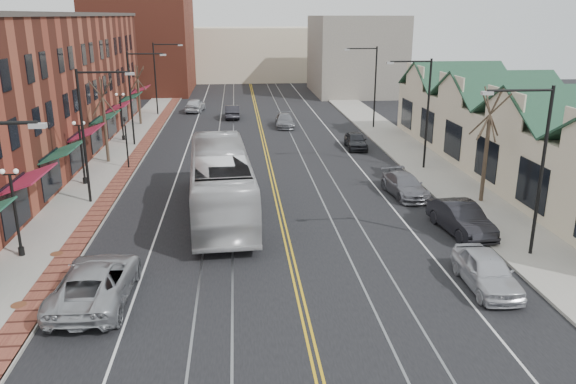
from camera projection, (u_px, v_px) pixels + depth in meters
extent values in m
plane|color=black|center=(309.00, 335.00, 20.34)|extent=(160.00, 160.00, 0.00)
cube|color=gray|center=(98.00, 184.00, 38.26)|extent=(4.00, 120.00, 0.15)
cube|color=gray|center=(439.00, 175.00, 40.35)|extent=(4.00, 120.00, 0.15)
cube|color=maroon|center=(17.00, 92.00, 42.66)|extent=(10.00, 50.00, 11.00)
cube|color=beige|center=(523.00, 143.00, 40.20)|extent=(8.00, 36.00, 4.60)
cube|color=maroon|center=(143.00, 44.00, 83.29)|extent=(14.00, 18.00, 14.00)
cube|color=beige|center=(249.00, 54.00, 99.68)|extent=(22.00, 14.00, 9.00)
cube|color=slate|center=(355.00, 55.00, 81.70)|extent=(12.00, 16.00, 11.00)
cube|color=#999999|center=(38.00, 126.00, 17.23)|extent=(0.50, 0.25, 0.15)
cylinder|color=black|center=(84.00, 138.00, 33.28)|extent=(0.16, 0.16, 8.00)
cylinder|color=black|center=(103.00, 72.00, 32.26)|extent=(3.00, 0.12, 0.12)
cube|color=#999999|center=(130.00, 74.00, 32.42)|extent=(0.50, 0.25, 0.15)
cylinder|color=black|center=(131.00, 99.00, 48.47)|extent=(0.16, 0.16, 8.00)
cylinder|color=black|center=(145.00, 54.00, 47.45)|extent=(3.00, 0.12, 0.12)
cube|color=#999999|center=(163.00, 55.00, 47.61)|extent=(0.50, 0.25, 0.15)
cylinder|color=black|center=(155.00, 79.00, 63.66)|extent=(0.16, 0.16, 8.00)
cylinder|color=black|center=(167.00, 44.00, 62.64)|extent=(3.00, 0.12, 0.12)
cube|color=#999999|center=(180.00, 45.00, 62.80)|extent=(0.50, 0.25, 0.15)
cylinder|color=black|center=(541.00, 173.00, 25.79)|extent=(0.16, 0.16, 8.00)
cylinder|color=black|center=(520.00, 90.00, 24.51)|extent=(3.00, 0.12, 0.12)
cube|color=#999999|center=(487.00, 93.00, 24.41)|extent=(0.50, 0.25, 0.15)
cylinder|color=black|center=(427.00, 114.00, 40.98)|extent=(0.16, 0.16, 8.00)
cylinder|color=black|center=(411.00, 61.00, 39.70)|extent=(3.00, 0.12, 0.12)
cube|color=#999999|center=(390.00, 63.00, 39.60)|extent=(0.50, 0.25, 0.15)
cylinder|color=black|center=(375.00, 88.00, 56.17)|extent=(0.16, 0.16, 8.00)
cylinder|color=black|center=(362.00, 49.00, 54.89)|extent=(3.00, 0.12, 0.12)
cube|color=#999999|center=(347.00, 50.00, 54.79)|extent=(0.50, 0.25, 0.15)
cylinder|color=black|center=(22.00, 251.00, 26.71)|extent=(0.28, 0.28, 0.40)
cylinder|color=black|center=(16.00, 216.00, 26.17)|extent=(0.14, 0.14, 4.00)
cube|color=black|center=(10.00, 175.00, 25.57)|extent=(0.60, 0.06, 0.06)
sphere|color=white|center=(2.00, 172.00, 25.50)|extent=(0.24, 0.24, 0.24)
sphere|color=white|center=(16.00, 171.00, 25.55)|extent=(0.24, 0.24, 0.24)
cylinder|color=black|center=(85.00, 181.00, 38.11)|extent=(0.28, 0.28, 0.40)
cylinder|color=black|center=(82.00, 155.00, 37.56)|extent=(0.14, 0.14, 4.00)
cube|color=black|center=(79.00, 125.00, 36.96)|extent=(0.60, 0.06, 0.06)
sphere|color=white|center=(74.00, 123.00, 36.89)|extent=(0.24, 0.24, 0.24)
sphere|color=white|center=(83.00, 123.00, 36.94)|extent=(0.24, 0.24, 0.24)
cylinder|color=black|center=(124.00, 138.00, 51.40)|extent=(0.28, 0.28, 0.40)
cylinder|color=black|center=(122.00, 118.00, 50.86)|extent=(0.14, 0.14, 4.00)
cube|color=black|center=(120.00, 96.00, 50.25)|extent=(0.60, 0.06, 0.06)
sphere|color=white|center=(116.00, 94.00, 50.18)|extent=(0.24, 0.24, 0.24)
sphere|color=white|center=(123.00, 94.00, 50.23)|extent=(0.24, 0.24, 0.24)
cylinder|color=#382B21|center=(106.00, 131.00, 43.15)|extent=(0.24, 0.24, 4.90)
cylinder|color=#382B21|center=(102.00, 97.00, 42.38)|extent=(0.58, 1.37, 2.90)
cylinder|color=#382B21|center=(102.00, 97.00, 42.38)|extent=(1.60, 0.66, 2.78)
cylinder|color=#382B21|center=(102.00, 97.00, 42.38)|extent=(0.53, 1.23, 2.96)
cylinder|color=#382B21|center=(102.00, 97.00, 42.38)|extent=(1.69, 1.03, 2.64)
cylinder|color=#382B21|center=(102.00, 97.00, 42.38)|extent=(1.78, 1.29, 2.48)
cylinder|color=#382B21|center=(139.00, 102.00, 58.39)|extent=(0.24, 0.24, 4.55)
cylinder|color=#382B21|center=(137.00, 79.00, 57.68)|extent=(0.55, 1.28, 2.69)
cylinder|color=#382B21|center=(137.00, 79.00, 57.68)|extent=(1.49, 0.62, 2.58)
cylinder|color=#382B21|center=(137.00, 79.00, 57.68)|extent=(0.50, 1.15, 2.75)
cylinder|color=#382B21|center=(137.00, 79.00, 57.68)|extent=(1.57, 0.97, 2.45)
cylinder|color=#382B21|center=(137.00, 79.00, 57.68)|extent=(1.66, 1.20, 2.30)
cylinder|color=#382B21|center=(485.00, 159.00, 33.88)|extent=(0.24, 0.24, 5.25)
cylinder|color=#382B21|center=(490.00, 114.00, 33.06)|extent=(0.61, 1.46, 3.10)
cylinder|color=#382B21|center=(490.00, 114.00, 33.06)|extent=(1.70, 0.70, 2.97)
cylinder|color=#382B21|center=(490.00, 114.00, 33.06)|extent=(0.56, 1.31, 3.17)
cylinder|color=#382B21|center=(490.00, 114.00, 33.06)|extent=(1.80, 1.10, 2.82)
cylinder|color=#382B21|center=(490.00, 114.00, 33.06)|extent=(1.90, 1.37, 2.65)
cylinder|color=#592D19|center=(19.00, 305.00, 22.16)|extent=(0.60, 0.60, 0.02)
cylinder|color=#592D19|center=(57.00, 254.00, 26.91)|extent=(0.60, 0.60, 0.02)
cylinder|color=black|center=(127.00, 147.00, 41.67)|extent=(0.12, 0.12, 3.20)
imported|color=black|center=(125.00, 123.00, 41.15)|extent=(0.18, 0.15, 0.90)
imported|color=silver|center=(221.00, 182.00, 32.25)|extent=(4.10, 14.09, 3.88)
imported|color=#A1A3A8|center=(96.00, 282.00, 22.57)|extent=(2.95, 6.15, 1.69)
imported|color=silver|center=(487.00, 271.00, 23.71)|extent=(1.94, 4.59, 1.55)
imported|color=black|center=(461.00, 218.00, 29.70)|extent=(2.28, 5.11, 1.63)
imported|color=slate|center=(405.00, 185.00, 35.86)|extent=(2.41, 4.97, 1.39)
imported|color=black|center=(356.00, 141.00, 48.56)|extent=(1.86, 4.23, 1.42)
imported|color=black|center=(232.00, 112.00, 62.83)|extent=(1.56, 4.48, 1.47)
imported|color=slate|center=(285.00, 121.00, 57.92)|extent=(2.08, 4.69, 1.34)
imported|color=silver|center=(195.00, 105.00, 67.10)|extent=(2.47, 4.89, 1.60)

